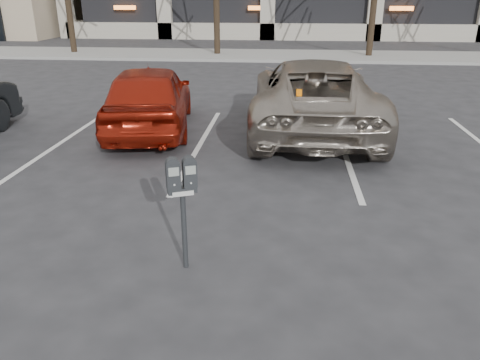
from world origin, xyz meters
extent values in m
plane|color=#28282B|center=(0.00, 0.00, 0.00)|extent=(140.00, 140.00, 0.00)
cube|color=gray|center=(0.00, 16.00, 0.06)|extent=(80.00, 4.00, 0.12)
cube|color=silver|center=(-4.20, 2.30, 0.01)|extent=(0.10, 5.20, 0.00)
cube|color=silver|center=(-1.40, 2.30, 0.01)|extent=(0.10, 5.20, 0.00)
cube|color=silver|center=(1.40, 2.30, 0.01)|extent=(0.10, 5.20, 0.00)
cylinder|color=black|center=(-10.00, 16.00, 1.94)|extent=(0.28, 0.28, 3.88)
cylinder|color=black|center=(-3.00, 16.00, 1.95)|extent=(0.28, 0.28, 3.89)
cylinder|color=black|center=(4.00, 16.00, 1.91)|extent=(0.28, 0.28, 3.82)
cylinder|color=black|center=(-0.77, -2.10, 0.45)|extent=(0.06, 0.06, 0.90)
cube|color=black|center=(-0.77, -2.10, 0.92)|extent=(0.32, 0.20, 0.06)
cube|color=silver|center=(-0.75, -2.15, 0.90)|extent=(0.21, 0.09, 0.05)
cube|color=gray|center=(-0.83, -2.19, 1.15)|extent=(0.10, 0.05, 0.09)
cube|color=gray|center=(-0.67, -2.13, 1.15)|extent=(0.10, 0.05, 0.09)
imported|color=#AA9F91|center=(0.85, 3.59, 0.77)|extent=(2.61, 5.54, 1.53)
cube|color=orange|center=(0.50, 2.62, 1.53)|extent=(0.10, 0.20, 0.01)
imported|color=#9A1D0E|center=(-2.65, 3.28, 0.72)|extent=(2.37, 4.43, 1.43)
camera|label=1|loc=(0.24, -6.45, 2.81)|focal=35.00mm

